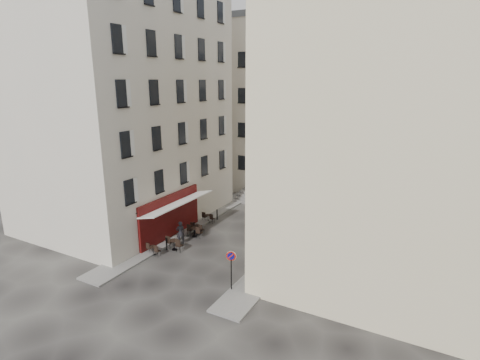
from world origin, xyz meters
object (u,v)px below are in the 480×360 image
Objects in this scene: no_parking_sign at (231,263)px; bistro_table_b at (175,244)px; bistro_table_a at (153,249)px; pedestrian at (180,233)px.

no_parking_sign reaches higher than bistro_table_b.
no_parking_sign is 2.20× the size of bistro_table_a.
no_parking_sign is 7.48m from bistro_table_a.
bistro_table_b is (0.84, 1.32, 0.09)m from bistro_table_a.
no_parking_sign reaches higher than pedestrian.
pedestrian is at bearing 76.92° from bistro_table_a.
pedestrian reaches higher than bistro_table_a.
bistro_table_b is at bearing 137.09° from no_parking_sign.
no_parking_sign is 7.07m from bistro_table_b.
bistro_table_b is 0.78× the size of pedestrian.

